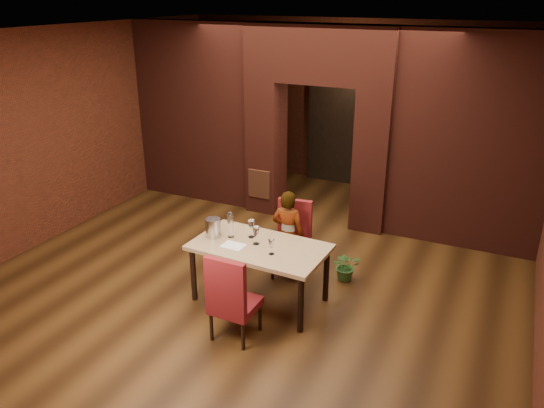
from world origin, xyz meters
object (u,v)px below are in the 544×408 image
Objects in this scene: chair_near at (235,295)px; potted_plant at (346,266)px; person_seated at (288,234)px; chair_far at (291,240)px; wine_glass_c at (272,247)px; dining_table at (260,273)px; wine_glass_a at (251,229)px; water_bottle at (231,225)px; wine_glass_b at (256,236)px; wine_bucket at (213,228)px.

potted_plant is at bearing -112.70° from chair_near.
person_seated is (-0.03, 1.51, 0.09)m from chair_near.
chair_far is 5.33× the size of wine_glass_c.
chair_far is at bearing 85.70° from dining_table.
chair_far is (0.09, 0.77, 0.13)m from dining_table.
dining_table is 0.78m from chair_far.
wine_glass_a reaches higher than dining_table.
wine_glass_a is (-0.20, 0.16, 0.50)m from dining_table.
water_bottle reaches higher than potted_plant.
person_seated reaches higher than wine_glass_c.
chair_far is at bearing 64.72° from wine_glass_a.
chair_far is 0.98× the size of chair_near.
potted_plant is (1.26, 0.89, -0.73)m from water_bottle.
wine_glass_b reaches higher than potted_plant.
wine_glass_c is at bearing -118.61° from potted_plant.
wine_glass_b is at bearing 150.74° from wine_glass_c.
person_seated reaches higher than dining_table.
wine_glass_a is (-0.28, 0.95, 0.36)m from chair_near.
chair_far reaches higher than wine_glass_a.
wine_glass_a is 0.68× the size of water_bottle.
dining_table is 4.86× the size of water_bottle.
dining_table is 0.71m from water_bottle.
wine_glass_c is 0.47× the size of potted_plant.
dining_table is 7.15× the size of wine_glass_b.
wine_glass_a is at bearing 144.21° from wine_glass_c.
dining_table is 7.12× the size of wine_glass_a.
potted_plant is at bearing 6.46° from chair_far.
water_bottle is at bearing -57.72° from chair_near.
wine_glass_c is 1.41m from potted_plant.
wine_glass_b is (-0.14, 0.80, 0.36)m from chair_near.
chair_far is 0.85m from wine_glass_b.
water_bottle reaches higher than wine_glass_b.
person_seated is at bearing 87.35° from dining_table.
wine_glass_b is at bearing -46.26° from wine_glass_a.
dining_table is at bearing -83.04° from chair_near.
wine_glass_b is 0.96× the size of wine_bucket.
person_seated is 0.89m from water_bottle.
wine_glass_c is (0.29, -0.16, -0.02)m from wine_glass_b.
chair_near is 1.07m from water_bottle.
wine_bucket is 0.23m from water_bottle.
wine_glass_a is at bearing -122.71° from chair_far.
chair_near is 2.55× the size of potted_plant.
person_seated is at bearing -88.54° from chair_near.
person_seated reaches higher than water_bottle.
chair_near reaches higher than wine_glass_a.
wine_bucket is at bearing -140.22° from chair_far.
chair_near reaches higher than wine_glass_b.
wine_bucket reaches higher than dining_table.
person_seated reaches higher than chair_near.
wine_glass_c is (0.17, -0.87, 0.25)m from person_seated.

